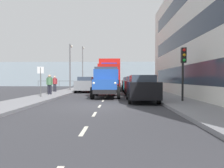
{
  "coord_description": "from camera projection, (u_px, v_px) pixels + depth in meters",
  "views": [
    {
      "loc": [
        -0.94,
        11.25,
        1.48
      ],
      "look_at": [
        -0.42,
        -10.54,
        0.95
      ],
      "focal_mm": 32.97,
      "sensor_mm": 36.0,
      "label": 1
    }
  ],
  "objects": [
    {
      "name": "car_black_kerbside_near",
      "position": [
        142.0,
        88.0,
        13.3
      ],
      "size": [
        1.88,
        4.27,
        1.72
      ],
      "color": "black",
      "rests_on": "ground_plane"
    },
    {
      "name": "car_red_oppositeside_1",
      "position": [
        91.0,
        83.0,
        28.06
      ],
      "size": [
        1.81,
        4.14,
        1.72
      ],
      "color": "#B21E1E",
      "rests_on": "ground_plane"
    },
    {
      "name": "sidewalk_left",
      "position": [
        156.0,
        93.0,
        19.96
      ],
      "size": [
        2.49,
        38.32,
        0.15
      ],
      "primitive_type": "cube",
      "color": "gray",
      "rests_on": "ground_plane"
    },
    {
      "name": "traffic_light_near",
      "position": [
        183.0,
        62.0,
        12.3
      ],
      "size": [
        0.28,
        0.41,
        3.2
      ],
      "color": "black",
      "rests_on": "sidewalk_left"
    },
    {
      "name": "seawall_railing",
      "position": [
        112.0,
        82.0,
        38.6
      ],
      "size": [
        28.08,
        0.08,
        1.2
      ],
      "color": "#4C5156",
      "rests_on": "ground_plane"
    },
    {
      "name": "road_centreline_markings",
      "position": [
        107.0,
        94.0,
        20.33
      ],
      "size": [
        0.12,
        35.41,
        0.01
      ],
      "color": "silver",
      "rests_on": "ground_plane"
    },
    {
      "name": "lamp_post_promenade",
      "position": [
        70.0,
        62.0,
        25.02
      ],
      "size": [
        0.32,
        1.14,
        5.58
      ],
      "color": "#59595B",
      "rests_on": "sidewalk_right"
    },
    {
      "name": "pedestrian_near_railing",
      "position": [
        50.0,
        83.0,
        17.78
      ],
      "size": [
        0.53,
        0.34,
        1.71
      ],
      "color": "black",
      "rests_on": "sidewalk_right"
    },
    {
      "name": "car_teal_kerbside_2",
      "position": [
        130.0,
        84.0,
        24.69
      ],
      "size": [
        1.88,
        4.59,
        1.72
      ],
      "color": "#1E6670",
      "rests_on": "ground_plane"
    },
    {
      "name": "pedestrian_with_bag",
      "position": [
        55.0,
        82.0,
        21.63
      ],
      "size": [
        0.53,
        0.34,
        1.65
      ],
      "color": "black",
      "rests_on": "sidewalk_right"
    },
    {
      "name": "car_white_kerbside_3",
      "position": [
        128.0,
        83.0,
        30.15
      ],
      "size": [
        1.83,
        4.45,
        1.72
      ],
      "color": "white",
      "rests_on": "ground_plane"
    },
    {
      "name": "lamp_post_far",
      "position": [
        83.0,
        63.0,
        35.05
      ],
      "size": [
        0.32,
        1.14,
        6.89
      ],
      "color": "#59595B",
      "rests_on": "sidewalk_right"
    },
    {
      "name": "car_maroon_kerbside_1",
      "position": [
        134.0,
        85.0,
        19.11
      ],
      "size": [
        1.77,
        3.92,
        1.72
      ],
      "color": "maroon",
      "rests_on": "ground_plane"
    },
    {
      "name": "ground_plane",
      "position": [
        107.0,
        94.0,
        20.08
      ],
      "size": [
        80.0,
        80.0,
        0.0
      ],
      "primitive_type": "plane",
      "color": "#38383D"
    },
    {
      "name": "pedestrian_by_lamp",
      "position": [
        49.0,
        82.0,
        19.45
      ],
      "size": [
        0.53,
        0.34,
        1.72
      ],
      "color": "black",
      "rests_on": "sidewalk_right"
    },
    {
      "name": "sea_horizon",
      "position": [
        112.0,
        74.0,
        42.16
      ],
      "size": [
        80.0,
        0.8,
        5.0
      ],
      "primitive_type": "cube",
      "color": "#84939E",
      "rests_on": "ground_plane"
    },
    {
      "name": "street_sign",
      "position": [
        41.0,
        76.0,
        15.35
      ],
      "size": [
        0.5,
        0.07,
        2.25
      ],
      "color": "#4C4C4C",
      "rests_on": "sidewalk_right"
    },
    {
      "name": "truck_vintage_blue",
      "position": [
        106.0,
        83.0,
        16.43
      ],
      "size": [
        2.17,
        5.64,
        2.43
      ],
      "color": "black",
      "rests_on": "ground_plane"
    },
    {
      "name": "lorry_cargo_red",
      "position": [
        110.0,
        74.0,
        25.79
      ],
      "size": [
        2.58,
        8.2,
        3.87
      ],
      "color": "red",
      "rests_on": "ground_plane"
    },
    {
      "name": "sidewalk_right",
      "position": [
        59.0,
        93.0,
        20.19
      ],
      "size": [
        2.49,
        38.32,
        0.15
      ],
      "primitive_type": "cube",
      "color": "gray",
      "rests_on": "ground_plane"
    },
    {
      "name": "car_grey_oppositeside_0",
      "position": [
        86.0,
        84.0,
        22.93
      ],
      "size": [
        1.93,
        4.13,
        1.72
      ],
      "color": "slate",
      "rests_on": "ground_plane"
    }
  ]
}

